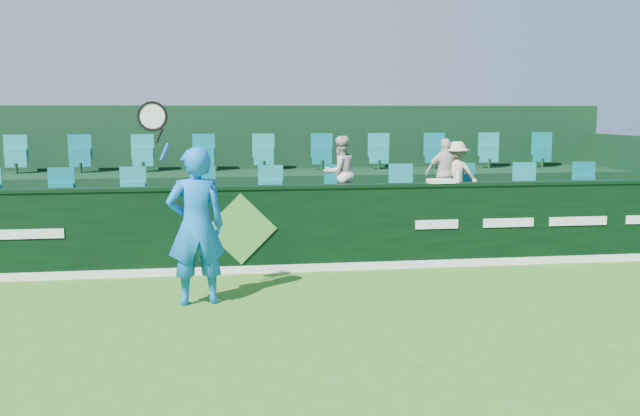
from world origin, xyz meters
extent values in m
plane|color=#346518|center=(0.00, 0.00, 0.00)|extent=(60.00, 60.00, 0.00)
cube|color=black|center=(0.00, 4.00, 0.65)|extent=(16.00, 0.20, 1.30)
cube|color=black|center=(0.00, 4.00, 1.32)|extent=(16.00, 0.24, 0.05)
cube|color=white|center=(0.00, 3.89, 0.06)|extent=(16.00, 0.02, 0.12)
cube|color=#438932|center=(0.00, 3.88, 0.70)|extent=(1.10, 0.02, 1.10)
cube|color=white|center=(-3.10, 3.89, 0.70)|extent=(1.00, 0.01, 0.14)
cube|color=white|center=(3.10, 3.89, 0.70)|extent=(0.70, 0.01, 0.14)
cube|color=white|center=(4.30, 3.89, 0.70)|extent=(0.85, 0.01, 0.14)
cube|color=white|center=(5.50, 3.89, 0.70)|extent=(1.00, 0.01, 0.14)
cube|color=black|center=(0.00, 5.10, 0.40)|extent=(16.00, 2.00, 0.80)
cube|color=black|center=(0.00, 7.00, 0.65)|extent=(16.00, 1.80, 1.30)
cube|color=black|center=(0.00, 8.00, 1.30)|extent=(16.00, 0.20, 2.60)
cube|color=black|center=(7.90, 6.00, 1.00)|extent=(0.20, 4.00, 2.00)
cube|color=teal|center=(0.00, 5.50, 1.10)|extent=(13.50, 0.50, 0.60)
cube|color=teal|center=(0.00, 7.30, 1.60)|extent=(13.50, 0.50, 0.60)
imported|color=blue|center=(-0.63, 2.26, 1.02)|extent=(0.81, 0.60, 2.04)
cylinder|color=#143FBF|center=(-0.99, 2.16, 1.99)|extent=(0.13, 0.04, 0.22)
cylinder|color=black|center=(-1.05, 2.16, 2.19)|extent=(0.11, 0.03, 0.20)
torus|color=black|center=(-1.13, 2.16, 2.43)|extent=(0.50, 0.04, 0.50)
cylinder|color=silver|center=(-1.13, 2.16, 2.43)|extent=(0.41, 0.01, 0.41)
imported|color=beige|center=(1.75, 5.12, 1.43)|extent=(0.74, 0.66, 1.27)
imported|color=silver|center=(3.63, 5.12, 1.41)|extent=(0.73, 0.35, 1.22)
imported|color=#C3B289|center=(3.83, 5.12, 1.38)|extent=(0.85, 0.64, 1.16)
cube|color=white|center=(3.19, 4.00, 1.38)|extent=(0.40, 0.26, 0.06)
cylinder|color=silver|center=(3.47, 4.00, 1.45)|extent=(0.06, 0.06, 0.20)
camera|label=1|loc=(-0.36, -6.90, 2.49)|focal=40.00mm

